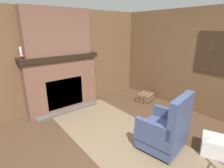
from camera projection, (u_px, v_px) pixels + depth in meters
name	position (u px, v px, depth m)	size (l,w,h in m)	color
ground_plane	(125.00, 158.00, 2.82)	(14.00, 14.00, 0.00)	#4C3523
wood_panel_wall_left	(57.00, 61.00, 4.31)	(0.06, 5.57, 2.46)	brown
wood_panel_wall_back	(208.00, 64.00, 3.93)	(5.57, 0.09, 2.46)	brown
fireplace_hearth	(62.00, 83.00, 4.33)	(0.54, 1.84, 1.40)	brown
chimney_breast	(57.00, 32.00, 3.96)	(0.29, 1.53, 1.04)	brown
area_rug	(129.00, 143.00, 3.18)	(4.03, 1.51, 0.01)	#7A664C
armchair	(165.00, 131.00, 2.93)	(0.79, 0.82, 1.04)	#3D4C75
firewood_stack	(145.00, 97.00, 5.01)	(0.48, 0.52, 0.23)	brown
laundry_basket	(218.00, 147.00, 2.87)	(0.61, 0.54, 0.29)	white
oil_lamp_vase	(21.00, 54.00, 3.64)	(0.10, 0.10, 0.24)	#B24C42
storage_case	(67.00, 51.00, 4.25)	(0.13, 0.25, 0.14)	gray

